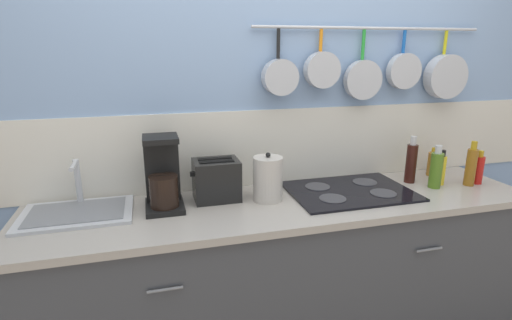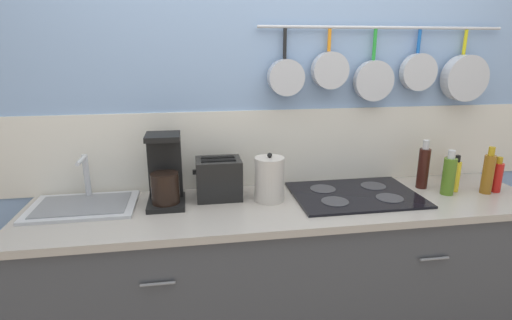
{
  "view_description": "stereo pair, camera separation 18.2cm",
  "coord_description": "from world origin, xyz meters",
  "px_view_note": "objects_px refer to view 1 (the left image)",
  "views": [
    {
      "loc": [
        -0.63,
        -1.69,
        1.66
      ],
      "look_at": [
        -0.16,
        0.0,
        1.16
      ],
      "focal_mm": 28.0,
      "sensor_mm": 36.0,
      "label": 1
    },
    {
      "loc": [
        -0.45,
        -1.73,
        1.66
      ],
      "look_at": [
        -0.16,
        0.0,
        1.16
      ],
      "focal_mm": 28.0,
      "sensor_mm": 36.0,
      "label": 2
    }
  ],
  "objects_px": {
    "kettle": "(268,179)",
    "bottle_cooking_wine": "(441,169)",
    "coffee_maker": "(163,178)",
    "bottle_hot_sauce": "(433,163)",
    "bottle_olive_oil": "(478,169)",
    "toaster": "(216,180)",
    "bottle_sesame_oil": "(471,166)",
    "bottle_vinegar": "(411,162)",
    "bottle_dish_soap": "(436,169)"
  },
  "relations": [
    {
      "from": "coffee_maker",
      "to": "bottle_cooking_wine",
      "type": "relative_size",
      "value": 1.77
    },
    {
      "from": "kettle",
      "to": "bottle_dish_soap",
      "type": "relative_size",
      "value": 1.04
    },
    {
      "from": "toaster",
      "to": "bottle_hot_sauce",
      "type": "bearing_deg",
      "value": 1.9
    },
    {
      "from": "bottle_olive_oil",
      "to": "bottle_hot_sauce",
      "type": "bearing_deg",
      "value": 126.46
    },
    {
      "from": "toaster",
      "to": "bottle_cooking_wine",
      "type": "xyz_separation_m",
      "value": [
        1.21,
        -0.1,
        -0.02
      ]
    },
    {
      "from": "kettle",
      "to": "bottle_hot_sauce",
      "type": "relative_size",
      "value": 1.46
    },
    {
      "from": "bottle_dish_soap",
      "to": "bottle_hot_sauce",
      "type": "distance_m",
      "value": 0.23
    },
    {
      "from": "bottle_cooking_wine",
      "to": "bottle_olive_oil",
      "type": "height_order",
      "value": "bottle_cooking_wine"
    },
    {
      "from": "toaster",
      "to": "bottle_cooking_wine",
      "type": "relative_size",
      "value": 1.23
    },
    {
      "from": "bottle_hot_sauce",
      "to": "bottle_dish_soap",
      "type": "bearing_deg",
      "value": -126.11
    },
    {
      "from": "bottle_vinegar",
      "to": "bottle_olive_oil",
      "type": "relative_size",
      "value": 1.41
    },
    {
      "from": "coffee_maker",
      "to": "bottle_dish_soap",
      "type": "height_order",
      "value": "coffee_maker"
    },
    {
      "from": "bottle_olive_oil",
      "to": "bottle_sesame_oil",
      "type": "bearing_deg",
      "value": -169.15
    },
    {
      "from": "coffee_maker",
      "to": "bottle_vinegar",
      "type": "xyz_separation_m",
      "value": [
        1.33,
        0.0,
        -0.03
      ]
    },
    {
      "from": "toaster",
      "to": "bottle_sesame_oil",
      "type": "height_order",
      "value": "bottle_sesame_oil"
    },
    {
      "from": "coffee_maker",
      "to": "bottle_hot_sauce",
      "type": "relative_size",
      "value": 2.06
    },
    {
      "from": "bottle_dish_soap",
      "to": "bottle_hot_sauce",
      "type": "height_order",
      "value": "bottle_dish_soap"
    },
    {
      "from": "bottle_cooking_wine",
      "to": "bottle_sesame_oil",
      "type": "distance_m",
      "value": 0.15
    },
    {
      "from": "bottle_cooking_wine",
      "to": "bottle_olive_oil",
      "type": "xyz_separation_m",
      "value": [
        0.21,
        -0.04,
        -0.0
      ]
    },
    {
      "from": "kettle",
      "to": "bottle_vinegar",
      "type": "height_order",
      "value": "bottle_vinegar"
    },
    {
      "from": "kettle",
      "to": "bottle_sesame_oil",
      "type": "xyz_separation_m",
      "value": [
        1.11,
        -0.08,
        -0.0
      ]
    },
    {
      "from": "bottle_hot_sauce",
      "to": "bottle_olive_oil",
      "type": "bearing_deg",
      "value": -53.54
    },
    {
      "from": "bottle_cooking_wine",
      "to": "bottle_hot_sauce",
      "type": "bearing_deg",
      "value": 65.06
    },
    {
      "from": "coffee_maker",
      "to": "bottle_sesame_oil",
      "type": "relative_size",
      "value": 1.39
    },
    {
      "from": "toaster",
      "to": "bottle_olive_oil",
      "type": "height_order",
      "value": "toaster"
    },
    {
      "from": "coffee_maker",
      "to": "bottle_vinegar",
      "type": "height_order",
      "value": "coffee_maker"
    },
    {
      "from": "bottle_cooking_wine",
      "to": "bottle_hot_sauce",
      "type": "xyz_separation_m",
      "value": [
        0.07,
        0.15,
        -0.01
      ]
    },
    {
      "from": "bottle_vinegar",
      "to": "bottle_olive_oil",
      "type": "height_order",
      "value": "bottle_vinegar"
    },
    {
      "from": "kettle",
      "to": "toaster",
      "type": "bearing_deg",
      "value": 162.47
    },
    {
      "from": "bottle_olive_oil",
      "to": "bottle_vinegar",
      "type": "bearing_deg",
      "value": 161.39
    },
    {
      "from": "coffee_maker",
      "to": "bottle_cooking_wine",
      "type": "bearing_deg",
      "value": -2.87
    },
    {
      "from": "bottle_hot_sauce",
      "to": "bottle_sesame_oil",
      "type": "bearing_deg",
      "value": -69.94
    },
    {
      "from": "coffee_maker",
      "to": "bottle_olive_oil",
      "type": "distance_m",
      "value": 1.68
    },
    {
      "from": "toaster",
      "to": "bottle_sesame_oil",
      "type": "xyz_separation_m",
      "value": [
        1.35,
        -0.16,
        0.01
      ]
    },
    {
      "from": "coffee_maker",
      "to": "kettle",
      "type": "relative_size",
      "value": 1.41
    },
    {
      "from": "bottle_hot_sauce",
      "to": "kettle",
      "type": "bearing_deg",
      "value": -173.54
    },
    {
      "from": "bottle_dish_soap",
      "to": "bottle_cooking_wine",
      "type": "distance_m",
      "value": 0.08
    },
    {
      "from": "toaster",
      "to": "bottle_hot_sauce",
      "type": "relative_size",
      "value": 1.43
    },
    {
      "from": "bottle_hot_sauce",
      "to": "bottle_sesame_oil",
      "type": "distance_m",
      "value": 0.22
    },
    {
      "from": "bottle_vinegar",
      "to": "bottle_hot_sauce",
      "type": "bearing_deg",
      "value": 19.08
    },
    {
      "from": "coffee_maker",
      "to": "toaster",
      "type": "distance_m",
      "value": 0.26
    },
    {
      "from": "toaster",
      "to": "bottle_cooking_wine",
      "type": "height_order",
      "value": "toaster"
    },
    {
      "from": "kettle",
      "to": "bottle_cooking_wine",
      "type": "height_order",
      "value": "kettle"
    },
    {
      "from": "bottle_vinegar",
      "to": "toaster",
      "type": "bearing_deg",
      "value": 178.46
    },
    {
      "from": "bottle_olive_oil",
      "to": "toaster",
      "type": "bearing_deg",
      "value": 174.17
    },
    {
      "from": "coffee_maker",
      "to": "bottle_vinegar",
      "type": "relative_size",
      "value": 1.31
    },
    {
      "from": "bottle_hot_sauce",
      "to": "bottle_vinegar",
      "type": "bearing_deg",
      "value": -160.92
    },
    {
      "from": "toaster",
      "to": "bottle_sesame_oil",
      "type": "distance_m",
      "value": 1.36
    },
    {
      "from": "bottle_cooking_wine",
      "to": "toaster",
      "type": "bearing_deg",
      "value": 175.14
    },
    {
      "from": "toaster",
      "to": "bottle_vinegar",
      "type": "xyz_separation_m",
      "value": [
        1.07,
        -0.03,
        0.01
      ]
    }
  ]
}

